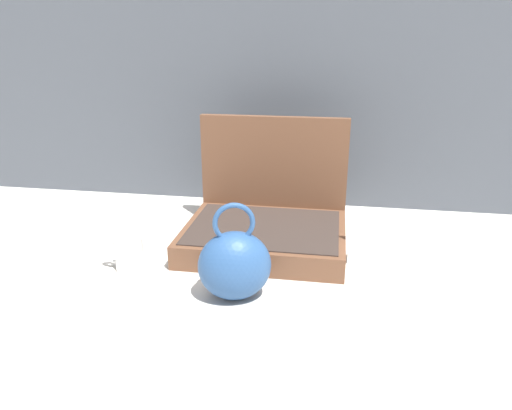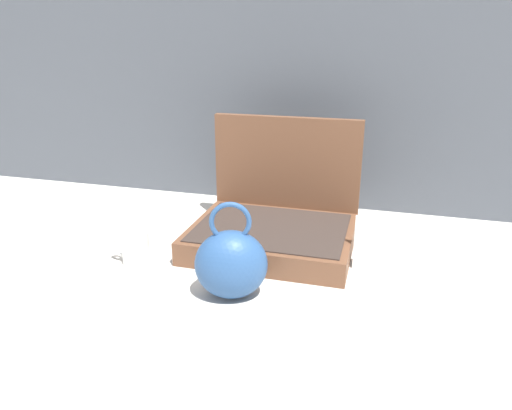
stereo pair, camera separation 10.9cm
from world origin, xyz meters
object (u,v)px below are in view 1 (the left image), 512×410
at_px(info_card_left, 372,240).
at_px(teal_pouch_handbag, 235,265).
at_px(open_suitcase, 267,219).
at_px(coffee_mug, 128,253).

bearing_deg(info_card_left, teal_pouch_handbag, -144.76).
relative_size(teal_pouch_handbag, info_card_left, 1.59).
bearing_deg(open_suitcase, coffee_mug, -144.62).
relative_size(open_suitcase, coffee_mug, 4.13).
bearing_deg(info_card_left, open_suitcase, 160.90).
xyz_separation_m(open_suitcase, coffee_mug, (-0.32, -0.22, -0.03)).
height_order(teal_pouch_handbag, coffee_mug, teal_pouch_handbag).
distance_m(coffee_mug, info_card_left, 0.61).
height_order(open_suitcase, coffee_mug, open_suitcase).
bearing_deg(open_suitcase, teal_pouch_handbag, -94.75).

